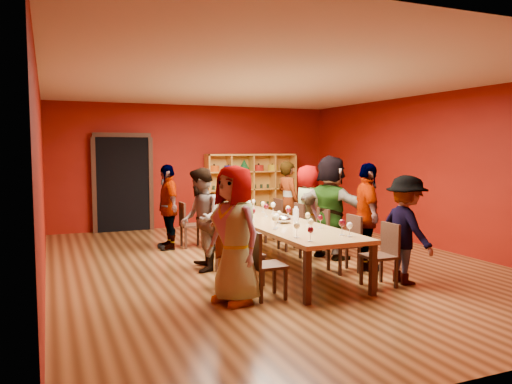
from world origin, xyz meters
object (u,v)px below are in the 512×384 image
chair_person_right_3 (294,224)px  person_right_3 (307,207)px  chair_person_left_1 (242,250)px  person_right_2 (331,207)px  person_left_4 (168,207)px  chair_person_right_4 (273,218)px  spittoon_bowl (283,219)px  chair_person_right_1 (348,240)px  wine_bottle (239,202)px  chair_person_left_4 (188,222)px  chair_person_right_0 (384,251)px  shelving_unit (251,186)px  person_left_2 (201,219)px  person_right_0 (406,230)px  chair_person_right_2 (318,231)px  tasting_table (271,223)px  person_left_0 (235,235)px  chair_person_left_2 (219,238)px  person_left_1 (224,231)px  person_right_4 (288,201)px  person_right_1 (367,217)px  chair_person_left_0 (262,261)px

chair_person_right_3 → person_right_3: bearing=0.0°
chair_person_left_1 → person_right_2: person_right_2 is taller
person_left_4 → chair_person_right_4: (2.21, -0.05, -0.32)m
person_right_2 → spittoon_bowl: bearing=92.5°
chair_person_right_1 → wine_bottle: (-0.81, 2.69, 0.38)m
chair_person_left_4 → chair_person_right_0: same height
shelving_unit → person_right_2: (-0.22, -4.30, -0.07)m
chair_person_left_4 → chair_person_right_1: same height
person_left_2 → chair_person_right_0: size_ratio=1.84×
person_left_2 → person_right_2: (2.39, -0.00, 0.09)m
chair_person_right_0 → person_right_2: (0.26, 1.86, 0.41)m
chair_person_right_0 → person_right_0: bearing=0.0°
chair_person_right_3 → person_right_3: 0.42m
person_left_4 → chair_person_right_2: bearing=47.8°
chair_person_left_4 → chair_person_right_4: size_ratio=1.00×
tasting_table → chair_person_right_4: bearing=64.1°
person_left_0 → chair_person_right_3: (2.20, 2.66, -0.37)m
shelving_unit → person_right_2: person_right_2 is taller
person_right_2 → chair_person_right_3: size_ratio=2.05×
person_left_2 → chair_person_left_1: bearing=27.2°
spittoon_bowl → chair_person_left_2: bearing=154.9°
person_left_1 → person_right_4: (2.43, 2.89, 0.05)m
person_left_4 → chair_person_right_3: person_left_4 is taller
chair_person_right_0 → person_right_1: (0.35, 0.90, 0.36)m
chair_person_left_1 → chair_person_right_0: 2.00m
person_left_2 → person_right_0: size_ratio=1.05×
chair_person_right_4 → spittoon_bowl: 2.48m
chair_person_left_0 → spittoon_bowl: chair_person_left_0 is taller
shelving_unit → person_left_4: size_ratio=1.47×
chair_person_right_0 → chair_person_left_2: bearing=134.4°
chair_person_left_1 → person_right_4: size_ratio=0.53×
chair_person_right_3 → person_right_1: bearing=-79.2°
chair_person_right_1 → person_right_2: size_ratio=0.49×
tasting_table → chair_person_left_0: bearing=-117.7°
chair_person_left_1 → person_left_0: bearing=-117.7°
tasting_table → person_right_0: bearing=-54.9°
person_right_4 → person_left_1: bearing=131.3°
chair_person_left_1 → wine_bottle: 2.97m
person_left_1 → person_right_3: size_ratio=0.97×
chair_person_left_1 → person_right_2: size_ratio=0.49×
shelving_unit → person_left_4: 3.61m
person_left_2 → person_right_1: size_ratio=0.96×
chair_person_right_0 → person_right_3: size_ratio=0.55×
chair_person_right_1 → person_right_2: bearing=74.6°
chair_person_left_2 → chair_person_right_2: size_ratio=1.00×
chair_person_right_0 → person_right_1: size_ratio=0.52×
chair_person_right_0 → person_right_3: bearing=84.1°
chair_person_left_2 → person_left_0: bearing=-102.1°
chair_person_left_2 → person_right_1: person_right_1 is taller
chair_person_left_0 → person_right_0: (2.20, -0.10, 0.28)m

